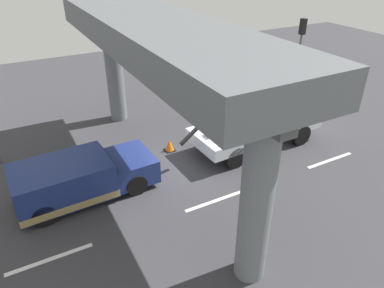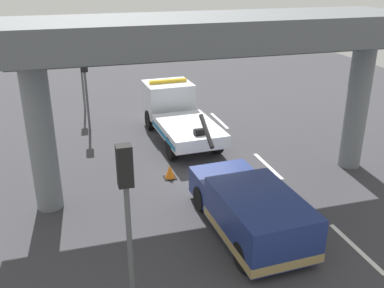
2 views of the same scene
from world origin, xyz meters
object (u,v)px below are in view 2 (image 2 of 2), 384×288
(traffic_light_far, at_px, (85,75))
(traffic_cone_orange, at_px, (170,172))
(traffic_light_near, at_px, (127,199))
(traffic_light_mid, at_px, (80,51))
(tow_truck_white, at_px, (176,112))
(towed_van_green, at_px, (251,211))

(traffic_light_far, relative_size, traffic_cone_orange, 6.99)
(traffic_light_near, xyz_separation_m, traffic_light_far, (13.50, 0.00, -0.42))
(traffic_cone_orange, bearing_deg, traffic_light_mid, 14.69)
(traffic_light_mid, distance_m, traffic_cone_orange, 10.75)
(traffic_light_far, xyz_separation_m, traffic_cone_orange, (-6.46, -2.61, -2.59))
(traffic_light_near, bearing_deg, traffic_light_far, 0.00)
(tow_truck_white, xyz_separation_m, traffic_light_mid, (5.44, 4.06, 2.18))
(towed_van_green, xyz_separation_m, traffic_light_mid, (14.38, 4.10, 2.60))
(traffic_light_far, distance_m, traffic_cone_orange, 7.43)
(traffic_light_mid, height_order, traffic_cone_orange, traffic_light_mid)
(towed_van_green, height_order, traffic_cone_orange, towed_van_green)
(tow_truck_white, relative_size, towed_van_green, 1.38)
(tow_truck_white, height_order, traffic_cone_orange, tow_truck_white)
(tow_truck_white, bearing_deg, traffic_cone_orange, 162.21)
(traffic_light_far, height_order, traffic_cone_orange, traffic_light_far)
(traffic_light_far, relative_size, traffic_light_mid, 0.84)
(tow_truck_white, bearing_deg, traffic_light_mid, 36.76)
(traffic_light_near, distance_m, traffic_light_far, 13.51)
(towed_van_green, bearing_deg, traffic_light_far, 20.63)
(towed_van_green, relative_size, traffic_light_mid, 1.13)
(tow_truck_white, xyz_separation_m, towed_van_green, (-8.95, -0.04, -0.42))
(tow_truck_white, distance_m, traffic_light_near, 12.43)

